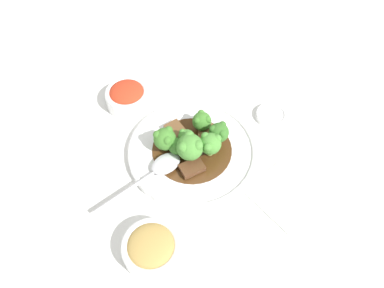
% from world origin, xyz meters
% --- Properties ---
extents(ground_plane, '(4.00, 4.00, 0.00)m').
position_xyz_m(ground_plane, '(0.00, 0.00, 0.00)').
color(ground_plane, white).
extents(main_plate, '(0.27, 0.27, 0.02)m').
position_xyz_m(main_plate, '(0.00, 0.00, 0.01)').
color(main_plate, white).
rests_on(main_plate, ground_plane).
extents(beef_strip_0, '(0.06, 0.04, 0.01)m').
position_xyz_m(beef_strip_0, '(0.05, -0.01, 0.03)').
color(beef_strip_0, brown).
rests_on(beef_strip_0, main_plate).
extents(beef_strip_1, '(0.06, 0.06, 0.01)m').
position_xyz_m(beef_strip_1, '(-0.00, -0.04, 0.02)').
color(beef_strip_1, brown).
rests_on(beef_strip_1, main_plate).
extents(beef_strip_2, '(0.05, 0.05, 0.01)m').
position_xyz_m(beef_strip_2, '(-0.03, 0.04, 0.02)').
color(beef_strip_2, '#56331E').
rests_on(beef_strip_2, main_plate).
extents(broccoli_floret_0, '(0.04, 0.04, 0.04)m').
position_xyz_m(broccoli_floret_0, '(0.02, 0.00, 0.04)').
color(broccoli_floret_0, '#7FA84C').
rests_on(broccoli_floret_0, main_plate).
extents(broccoli_floret_1, '(0.05, 0.05, 0.05)m').
position_xyz_m(broccoli_floret_1, '(0.04, 0.04, 0.05)').
color(broccoli_floret_1, '#7FA84C').
rests_on(broccoli_floret_1, main_plate).
extents(broccoli_floret_2, '(0.04, 0.04, 0.04)m').
position_xyz_m(broccoli_floret_2, '(0.02, -0.05, 0.04)').
color(broccoli_floret_2, '#7FA84C').
rests_on(broccoli_floret_2, main_plate).
extents(broccoli_floret_3, '(0.03, 0.03, 0.04)m').
position_xyz_m(broccoli_floret_3, '(0.01, 0.03, 0.04)').
color(broccoli_floret_3, '#8EB756').
rests_on(broccoli_floret_3, main_plate).
extents(broccoli_floret_4, '(0.04, 0.04, 0.05)m').
position_xyz_m(broccoli_floret_4, '(-0.03, -0.05, 0.05)').
color(broccoli_floret_4, '#7FA84C').
rests_on(broccoli_floret_4, main_plate).
extents(broccoli_floret_5, '(0.05, 0.05, 0.06)m').
position_xyz_m(broccoli_floret_5, '(-0.01, 0.02, 0.06)').
color(broccoli_floret_5, '#7FA84C').
rests_on(broccoli_floret_5, main_plate).
extents(broccoli_floret_6, '(0.04, 0.04, 0.06)m').
position_xyz_m(broccoli_floret_6, '(-0.03, -0.02, 0.05)').
color(broccoli_floret_6, '#8EB756').
rests_on(broccoli_floret_6, main_plate).
extents(serving_spoon, '(0.05, 0.20, 0.01)m').
position_xyz_m(serving_spoon, '(0.01, 0.08, 0.03)').
color(serving_spoon, silver).
rests_on(serving_spoon, main_plate).
extents(side_bowl_kimchi, '(0.10, 0.10, 0.05)m').
position_xyz_m(side_bowl_kimchi, '(0.20, -0.00, 0.03)').
color(side_bowl_kimchi, white).
rests_on(side_bowl_kimchi, ground_plane).
extents(side_bowl_appetizer, '(0.10, 0.10, 0.05)m').
position_xyz_m(side_bowl_appetizer, '(-0.10, 0.20, 0.02)').
color(side_bowl_appetizer, white).
rests_on(side_bowl_appetizer, ground_plane).
extents(sauce_dish, '(0.07, 0.07, 0.01)m').
position_xyz_m(sauce_dish, '(-0.06, -0.19, 0.01)').
color(sauce_dish, white).
rests_on(sauce_dish, ground_plane).
extents(paper_napkin, '(0.13, 0.12, 0.01)m').
position_xyz_m(paper_napkin, '(-0.20, -0.05, 0.00)').
color(paper_napkin, silver).
rests_on(paper_napkin, ground_plane).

